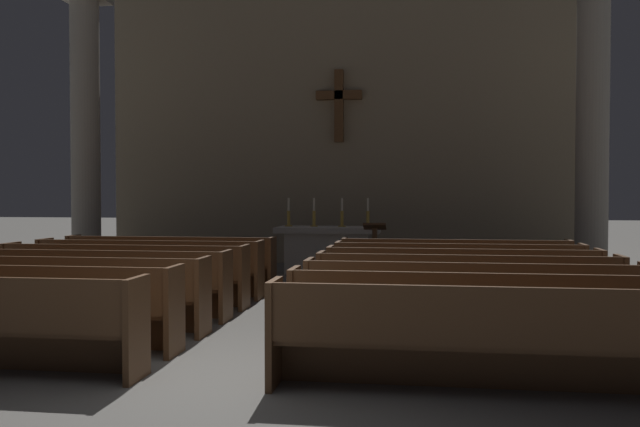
{
  "coord_description": "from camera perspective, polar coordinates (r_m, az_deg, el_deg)",
  "views": [
    {
      "loc": [
        1.9,
        -5.88,
        1.71
      ],
      "look_at": [
        0.0,
        7.23,
        1.32
      ],
      "focal_mm": 38.15,
      "sensor_mm": 36.0,
      "label": 1
    }
  ],
  "objects": [
    {
      "name": "pew_left_row_3",
      "position": [
        9.02,
        -21.21,
        -6.28
      ],
      "size": [
        3.79,
        0.5,
        0.95
      ],
      "color": "brown",
      "rests_on": "ground"
    },
    {
      "name": "candlestick_outer_right",
      "position": [
        14.33,
        4.04,
        -0.36
      ],
      "size": [
        0.16,
        0.16,
        0.61
      ],
      "color": "#B79338",
      "rests_on": "altar"
    },
    {
      "name": "pew_left_row_6",
      "position": [
        11.61,
        -14.14,
        -4.46
      ],
      "size": [
        3.79,
        0.5,
        0.95
      ],
      "color": "brown",
      "rests_on": "ground"
    },
    {
      "name": "column_left_second",
      "position": [
        15.65,
        -19.07,
        6.06
      ],
      "size": [
        0.93,
        0.93,
        6.03
      ],
      "color": "#9E998E",
      "rests_on": "ground"
    },
    {
      "name": "pew_left_row_7",
      "position": [
        12.5,
        -12.46,
        -4.02
      ],
      "size": [
        3.79,
        0.5,
        0.95
      ],
      "color": "brown",
      "rests_on": "ground"
    },
    {
      "name": "pew_right_row_2",
      "position": [
        6.95,
        13.26,
        -8.57
      ],
      "size": [
        3.79,
        0.5,
        0.95
      ],
      "color": "brown",
      "rests_on": "ground"
    },
    {
      "name": "candlestick_outer_left",
      "position": [
        14.56,
        -2.65,
        -0.33
      ],
      "size": [
        0.16,
        0.16,
        0.61
      ],
      "color": "#B79338",
      "rests_on": "altar"
    },
    {
      "name": "pew_left_row_5",
      "position": [
        10.73,
        -16.12,
        -4.98
      ],
      "size": [
        3.79,
        0.5,
        0.95
      ],
      "color": "brown",
      "rests_on": "ground"
    },
    {
      "name": "column_right_second",
      "position": [
        14.32,
        21.88,
        6.45
      ],
      "size": [
        0.93,
        0.93,
        6.03
      ],
      "color": "#9E998E",
      "rests_on": "ground"
    },
    {
      "name": "candlestick_inner_right",
      "position": [
        14.39,
        1.85,
        -0.35
      ],
      "size": [
        0.16,
        0.16,
        0.61
      ],
      "color": "#B79338",
      "rests_on": "altar"
    },
    {
      "name": "candlestick_inner_left",
      "position": [
        14.46,
        -0.51,
        -0.34
      ],
      "size": [
        0.16,
        0.16,
        0.61
      ],
      "color": "#B79338",
      "rests_on": "altar"
    },
    {
      "name": "pew_right_row_1",
      "position": [
        6.0,
        14.07,
        -10.2
      ],
      "size": [
        3.79,
        0.5,
        0.95
      ],
      "color": "brown",
      "rests_on": "ground"
    },
    {
      "name": "pew_left_row_4",
      "position": [
        9.86,
        -18.44,
        -5.58
      ],
      "size": [
        3.79,
        0.5,
        0.95
      ],
      "color": "brown",
      "rests_on": "ground"
    },
    {
      "name": "pew_right_row_4",
      "position": [
        8.85,
        12.16,
        -6.36
      ],
      "size": [
        3.79,
        0.5,
        0.95
      ],
      "color": "brown",
      "rests_on": "ground"
    },
    {
      "name": "pew_right_row_5",
      "position": [
        9.8,
        11.77,
        -5.58
      ],
      "size": [
        3.79,
        0.5,
        0.95
      ],
      "color": "brown",
      "rests_on": "ground"
    },
    {
      "name": "pew_right_row_3",
      "position": [
        7.89,
        12.64,
        -7.33
      ],
      "size": [
        3.79,
        0.5,
        0.95
      ],
      "color": "brown",
      "rests_on": "ground"
    },
    {
      "name": "pew_right_row_7",
      "position": [
        11.72,
        11.19,
        -4.39
      ],
      "size": [
        3.79,
        0.5,
        0.95
      ],
      "color": "brown",
      "rests_on": "ground"
    },
    {
      "name": "apse_with_cross",
      "position": [
        16.73,
        1.69,
        7.73
      ],
      "size": [
        11.48,
        0.46,
        6.95
      ],
      "color": "gray",
      "rests_on": "ground"
    },
    {
      "name": "lectern",
      "position": [
        13.16,
        4.61,
        -3.39
      ],
      "size": [
        0.44,
        0.36,
        1.15
      ],
      "color": "brown",
      "rests_on": "ground"
    },
    {
      "name": "ground_plane",
      "position": [
        6.41,
        -9.58,
        -13.8
      ],
      "size": [
        80.0,
        80.0,
        0.0
      ],
      "primitive_type": "plane",
      "color": "#66635E"
    },
    {
      "name": "pew_left_row_2",
      "position": [
        8.2,
        -24.56,
        -7.11
      ],
      "size": [
        3.79,
        0.5,
        0.95
      ],
      "color": "brown",
      "rests_on": "ground"
    },
    {
      "name": "pew_right_row_6",
      "position": [
        10.76,
        11.45,
        -4.93
      ],
      "size": [
        3.79,
        0.5,
        0.95
      ],
      "color": "brown",
      "rests_on": "ground"
    },
    {
      "name": "altar",
      "position": [
        14.46,
        0.67,
        -2.99
      ],
      "size": [
        2.2,
        0.9,
        1.01
      ],
      "color": "#BCB7AD",
      "rests_on": "ground"
    }
  ]
}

